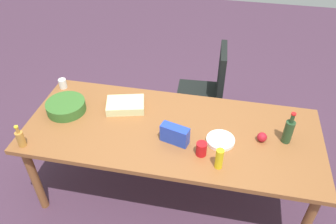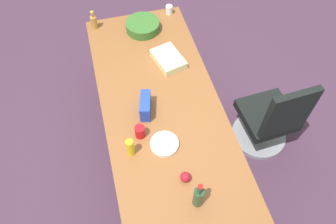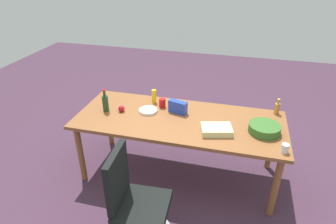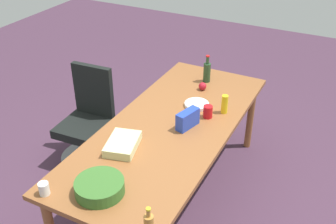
% 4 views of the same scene
% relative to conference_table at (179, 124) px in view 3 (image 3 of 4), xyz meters
% --- Properties ---
extents(ground_plane, '(10.00, 10.00, 0.00)m').
position_rel_conference_table_xyz_m(ground_plane, '(0.00, 0.00, -0.72)').
color(ground_plane, '#472D41').
extents(conference_table, '(2.38, 0.98, 0.79)m').
position_rel_conference_table_xyz_m(conference_table, '(0.00, 0.00, 0.00)').
color(conference_table, brown).
rests_on(conference_table, ground).
extents(office_chair, '(0.56, 0.56, 0.99)m').
position_rel_conference_table_xyz_m(office_chair, '(-0.17, -1.02, -0.35)').
color(office_chair, gray).
rests_on(office_chair, ground).
extents(salad_bowl, '(0.35, 0.35, 0.09)m').
position_rel_conference_table_xyz_m(salad_bowl, '(0.93, -0.05, 0.12)').
color(salad_bowl, '#376929').
rests_on(salad_bowl, conference_table).
extents(wine_bottle, '(0.09, 0.09, 0.28)m').
position_rel_conference_table_xyz_m(wine_bottle, '(-0.89, -0.04, 0.18)').
color(wine_bottle, '#244225').
rests_on(wine_bottle, conference_table).
extents(red_solo_cup, '(0.09, 0.09, 0.11)m').
position_rel_conference_table_xyz_m(red_solo_cup, '(-0.27, 0.23, 0.13)').
color(red_solo_cup, red).
rests_on(red_solo_cup, conference_table).
extents(paper_cup, '(0.08, 0.08, 0.09)m').
position_rel_conference_table_xyz_m(paper_cup, '(1.11, -0.37, 0.12)').
color(paper_cup, white).
rests_on(paper_cup, conference_table).
extents(sheet_cake, '(0.37, 0.29, 0.07)m').
position_rel_conference_table_xyz_m(sheet_cake, '(0.44, -0.18, 0.11)').
color(sheet_cake, beige).
rests_on(sheet_cake, conference_table).
extents(apple_red, '(0.09, 0.09, 0.08)m').
position_rel_conference_table_xyz_m(apple_red, '(-0.71, -0.01, 0.11)').
color(apple_red, '#AE1725').
rests_on(apple_red, conference_table).
extents(mustard_bottle, '(0.07, 0.07, 0.17)m').
position_rel_conference_table_xyz_m(mustard_bottle, '(-0.40, 0.33, 0.16)').
color(mustard_bottle, yellow).
rests_on(mustard_bottle, conference_table).
extents(paper_plate_stack, '(0.22, 0.22, 0.03)m').
position_rel_conference_table_xyz_m(paper_plate_stack, '(-0.40, 0.07, 0.09)').
color(paper_plate_stack, white).
rests_on(paper_plate_stack, conference_table).
extents(dressing_bottle, '(0.06, 0.06, 0.19)m').
position_rel_conference_table_xyz_m(dressing_bottle, '(1.08, 0.41, 0.15)').
color(dressing_bottle, '#BC7F34').
rests_on(dressing_bottle, conference_table).
extents(chip_bag_blue, '(0.23, 0.13, 0.15)m').
position_rel_conference_table_xyz_m(chip_bag_blue, '(-0.05, 0.14, 0.15)').
color(chip_bag_blue, '#2341BD').
rests_on(chip_bag_blue, conference_table).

